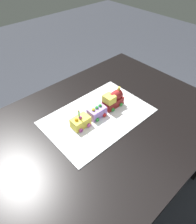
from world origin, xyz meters
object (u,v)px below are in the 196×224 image
dining_table (102,135)px  cake_car_tanker_lemon (80,122)px  cake_car_gondola_lavender (97,112)px  birthday_candle (79,113)px  cake_locomotive (113,100)px

dining_table → cake_car_tanker_lemon: bearing=-29.8°
cake_car_gondola_lavender → cake_car_tanker_lemon: same height
dining_table → birthday_candle: size_ratio=28.30×
dining_table → cake_locomotive: size_ratio=10.00×
dining_table → cake_car_gondola_lavender: 0.15m
cake_car_gondola_lavender → cake_car_tanker_lemon: size_ratio=1.00×
cake_car_tanker_lemon → birthday_candle: size_ratio=2.02×
dining_table → cake_locomotive: bearing=-157.3°
cake_car_tanker_lemon → birthday_candle: birthday_candle is taller
dining_table → cake_locomotive: cake_locomotive is taller
cake_car_gondola_lavender → birthday_candle: 0.14m
dining_table → cake_car_gondola_lavender: size_ratio=14.00×
cake_car_gondola_lavender → birthday_candle: size_ratio=2.02×
cake_car_gondola_lavender → cake_car_tanker_lemon: bearing=0.0°
dining_table → birthday_candle: 0.24m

